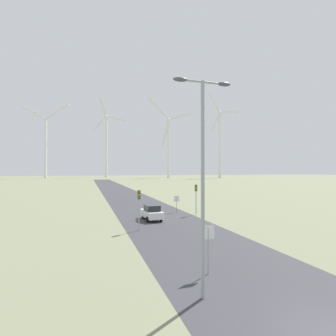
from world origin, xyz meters
name	(u,v)px	position (x,y,z in m)	size (l,w,h in m)	color
road_surface	(130,199)	(0.00, 48.00, 0.00)	(10.00, 240.00, 0.01)	#38383D
streetlamp	(203,162)	(-3.42, 4.24, 6.44)	(2.98, 0.32, 10.37)	#93999E
stop_sign_near	(208,240)	(-1.93, 6.75, 2.00)	(0.81, 0.07, 2.85)	#93999E
stop_sign_far	(177,201)	(3.60, 28.41, 1.66)	(0.81, 0.07, 2.39)	#93999E
traffic_light_post_near_left	(139,201)	(-3.68, 18.86, 2.96)	(0.28, 0.34, 4.04)	#93999E
traffic_light_post_near_right	(196,193)	(5.51, 25.80, 3.01)	(0.28, 0.34, 4.11)	#93999E
car_approaching	(152,212)	(-1.13, 23.97, 0.91)	(2.07, 4.21, 1.83)	white
wind_turbine_left	(45,141)	(-40.14, 217.08, 28.94)	(37.02, 14.96, 58.31)	white
wind_turbine_center	(106,141)	(6.93, 224.71, 31.51)	(28.35, 3.02, 68.99)	white
wind_turbine_right	(169,141)	(53.75, 193.68, 29.48)	(39.47, 2.60, 63.29)	white
wind_turbine_far_right	(220,139)	(90.25, 176.15, 30.88)	(27.93, 3.21, 66.03)	white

